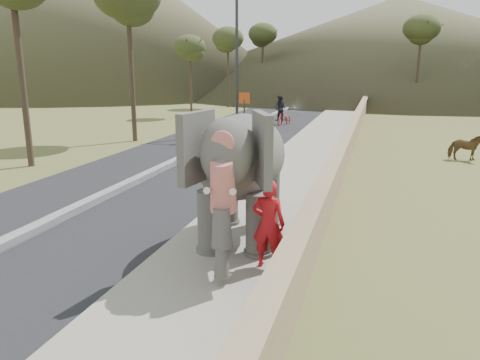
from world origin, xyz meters
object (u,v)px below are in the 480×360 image
(motorcyclist, at_px, (282,113))
(lamppost, at_px, (242,47))
(elephant_and_man, at_px, (242,175))
(cow, at_px, (466,147))

(motorcyclist, bearing_deg, lamppost, -106.31)
(elephant_and_man, distance_m, motorcyclist, 21.21)
(cow, bearing_deg, lamppost, 64.28)
(lamppost, bearing_deg, cow, -22.03)
(elephant_and_man, bearing_deg, lamppost, 106.21)
(cow, bearing_deg, motorcyclist, 42.85)
(elephant_and_man, relative_size, motorcyclist, 2.20)
(cow, bearing_deg, elephant_and_man, 147.43)
(lamppost, bearing_deg, elephant_and_man, -73.79)
(motorcyclist, bearing_deg, elephant_and_man, -80.98)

